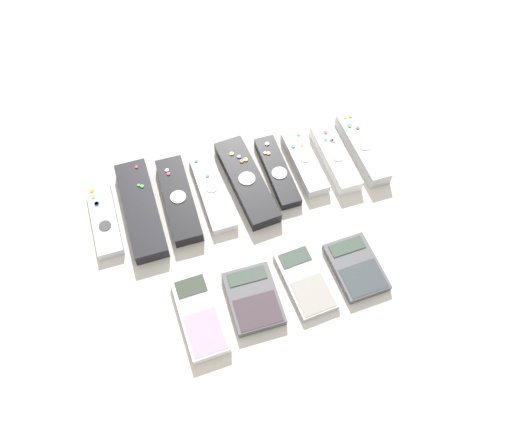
# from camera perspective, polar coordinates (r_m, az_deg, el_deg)

# --- Properties ---
(ground_plane) EXTENTS (3.00, 3.00, 0.00)m
(ground_plane) POSITION_cam_1_polar(r_m,az_deg,el_deg) (0.90, 0.69, -2.18)
(ground_plane) COLOR beige
(remote_0) EXTENTS (0.05, 0.16, 0.02)m
(remote_0) POSITION_cam_1_polar(r_m,az_deg,el_deg) (0.96, -16.93, 0.48)
(remote_0) COLOR silver
(remote_0) RESTS_ON ground_plane
(remote_1) EXTENTS (0.06, 0.21, 0.03)m
(remote_1) POSITION_cam_1_polar(r_m,az_deg,el_deg) (0.95, -13.02, 1.66)
(remote_1) COLOR black
(remote_1) RESTS_ON ground_plane
(remote_2) EXTENTS (0.06, 0.19, 0.03)m
(remote_2) POSITION_cam_1_polar(r_m,az_deg,el_deg) (0.95, -8.83, 2.79)
(remote_2) COLOR black
(remote_2) RESTS_ON ground_plane
(remote_3) EXTENTS (0.05, 0.18, 0.02)m
(remote_3) POSITION_cam_1_polar(r_m,az_deg,el_deg) (0.96, -4.99, 3.67)
(remote_3) COLOR silver
(remote_3) RESTS_ON ground_plane
(remote_4) EXTENTS (0.07, 0.21, 0.03)m
(remote_4) POSITION_cam_1_polar(r_m,az_deg,el_deg) (0.96, -1.10, 4.91)
(remote_4) COLOR black
(remote_4) RESTS_ON ground_plane
(remote_5) EXTENTS (0.04, 0.17, 0.02)m
(remote_5) POSITION_cam_1_polar(r_m,az_deg,el_deg) (0.98, 2.43, 6.05)
(remote_5) COLOR black
(remote_5) RESTS_ON ground_plane
(remote_6) EXTENTS (0.05, 0.16, 0.02)m
(remote_6) POSITION_cam_1_polar(r_m,az_deg,el_deg) (1.00, 5.56, 7.07)
(remote_6) COLOR silver
(remote_6) RESTS_ON ground_plane
(remote_7) EXTENTS (0.05, 0.17, 0.03)m
(remote_7) POSITION_cam_1_polar(r_m,az_deg,el_deg) (1.01, 9.02, 7.54)
(remote_7) COLOR white
(remote_7) RESTS_ON ground_plane
(remote_8) EXTENTS (0.04, 0.18, 0.03)m
(remote_8) POSITION_cam_1_polar(r_m,az_deg,el_deg) (1.03, 12.04, 8.47)
(remote_8) COLOR #B7B7BC
(remote_8) RESTS_ON ground_plane
(calculator_0) EXTENTS (0.06, 0.15, 0.02)m
(calculator_0) POSITION_cam_1_polar(r_m,az_deg,el_deg) (0.84, -6.46, -10.30)
(calculator_0) COLOR silver
(calculator_0) RESTS_ON ground_plane
(calculator_1) EXTENTS (0.09, 0.12, 0.02)m
(calculator_1) POSITION_cam_1_polar(r_m,az_deg,el_deg) (0.84, -0.30, -8.50)
(calculator_1) COLOR #4C4C51
(calculator_1) RESTS_ON ground_plane
(calculator_2) EXTENTS (0.07, 0.13, 0.01)m
(calculator_2) POSITION_cam_1_polar(r_m,az_deg,el_deg) (0.86, 5.65, -6.44)
(calculator_2) COLOR #B2B2B7
(calculator_2) RESTS_ON ground_plane
(calculator_3) EXTENTS (0.08, 0.12, 0.02)m
(calculator_3) POSITION_cam_1_polar(r_m,az_deg,el_deg) (0.89, 11.36, -4.85)
(calculator_3) COLOR #4C4C51
(calculator_3) RESTS_ON ground_plane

